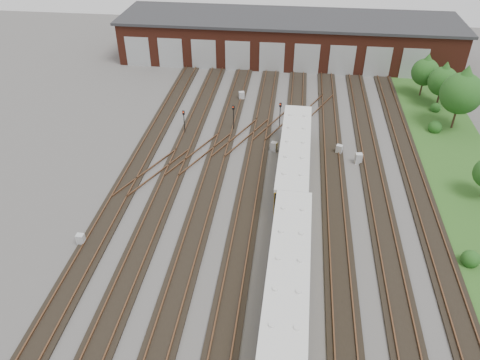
# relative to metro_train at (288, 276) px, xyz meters

# --- Properties ---
(ground) EXTENTS (120.00, 120.00, 0.00)m
(ground) POSITION_rel_metro_train_xyz_m (-2.00, 8.27, -2.02)
(ground) COLOR #4B4845
(ground) RESTS_ON ground
(track_network) EXTENTS (30.40, 70.00, 0.33)m
(track_network) POSITION_rel_metro_train_xyz_m (-2.17, 8.86, -1.91)
(track_network) COLOR black
(track_network) RESTS_ON ground
(maintenance_shed) EXTENTS (51.00, 12.50, 6.35)m
(maintenance_shed) POSITION_rel_metro_train_xyz_m (-2.01, 48.24, 1.18)
(maintenance_shed) COLOR #522014
(maintenance_shed) RESTS_ON ground
(grass_verge) EXTENTS (8.00, 55.00, 0.05)m
(grass_verge) POSITION_rel_metro_train_xyz_m (17.00, 18.27, -2.00)
(grass_verge) COLOR #224E1A
(grass_verge) RESTS_ON ground
(metro_train) EXTENTS (3.14, 48.03, 3.30)m
(metro_train) POSITION_rel_metro_train_xyz_m (0.00, 0.00, 0.00)
(metro_train) COLOR black
(metro_train) RESTS_ON ground
(signal_mast_0) EXTENTS (0.25, 0.24, 2.88)m
(signal_mast_0) POSITION_rel_metro_train_xyz_m (-12.60, 22.71, -0.16)
(signal_mast_0) COLOR black
(signal_mast_0) RESTS_ON ground
(signal_mast_1) EXTENTS (0.29, 0.28, 3.13)m
(signal_mast_1) POSITION_rel_metro_train_xyz_m (-1.90, 25.53, -0.02)
(signal_mast_1) COLOR black
(signal_mast_1) RESTS_ON ground
(signal_mast_2) EXTENTS (0.28, 0.27, 3.10)m
(signal_mast_2) POSITION_rel_metro_train_xyz_m (-7.16, 24.22, -0.04)
(signal_mast_2) COLOR black
(signal_mast_2) RESTS_ON ground
(signal_mast_3) EXTENTS (0.29, 0.27, 3.09)m
(signal_mast_3) POSITION_rel_metro_train_xyz_m (1.34, 21.39, -0.03)
(signal_mast_3) COLOR black
(signal_mast_3) RESTS_ON ground
(relay_cabinet_0) EXTENTS (0.64, 0.54, 1.03)m
(relay_cabinet_0) POSITION_rel_metro_train_xyz_m (-17.00, 3.41, -1.51)
(relay_cabinet_0) COLOR #AFB2B5
(relay_cabinet_0) RESTS_ON ground
(relay_cabinet_1) EXTENTS (0.81, 0.73, 1.12)m
(relay_cabinet_1) POSITION_rel_metro_train_xyz_m (-7.20, 32.39, -1.46)
(relay_cabinet_1) COLOR #AFB2B5
(relay_cabinet_1) RESTS_ON ground
(relay_cabinet_2) EXTENTS (0.77, 0.71, 1.05)m
(relay_cabinet_2) POSITION_rel_metro_train_xyz_m (-2.20, 20.12, -1.49)
(relay_cabinet_2) COLOR #AFB2B5
(relay_cabinet_2) RESTS_ON ground
(relay_cabinet_3) EXTENTS (0.74, 0.64, 1.12)m
(relay_cabinet_3) POSITION_rel_metro_train_xyz_m (6.65, 18.77, -1.46)
(relay_cabinet_3) COLOR #AFB2B5
(relay_cabinet_3) RESTS_ON ground
(relay_cabinet_4) EXTENTS (0.77, 0.70, 1.05)m
(relay_cabinet_4) POSITION_rel_metro_train_xyz_m (4.75, 20.37, -1.50)
(relay_cabinet_4) COLOR #AFB2B5
(relay_cabinet_4) RESTS_ON ground
(tree_0) EXTENTS (3.47, 3.47, 5.75)m
(tree_0) POSITION_rel_metro_train_xyz_m (16.19, 36.61, 1.67)
(tree_0) COLOR #342217
(tree_0) RESTS_ON ground
(tree_1) EXTENTS (3.57, 3.57, 5.92)m
(tree_1) POSITION_rel_metro_train_xyz_m (17.68, 33.55, 1.78)
(tree_1) COLOR #342217
(tree_1) RESTS_ON ground
(tree_2) EXTENTS (4.67, 4.67, 7.73)m
(tree_2) POSITION_rel_metro_train_xyz_m (18.17, 27.79, 2.95)
(tree_2) COLOR #342217
(tree_2) RESTS_ON ground
(bush_0) EXTENTS (1.43, 1.43, 1.43)m
(bush_0) POSITION_rel_metro_train_xyz_m (14.12, 5.01, -1.31)
(bush_0) COLOR #1C4614
(bush_0) RESTS_ON ground
(bush_1) EXTENTS (1.55, 1.55, 1.55)m
(bush_1) POSITION_rel_metro_train_xyz_m (15.97, 26.70, -1.25)
(bush_1) COLOR #1C4614
(bush_1) RESTS_ON ground
(bush_2) EXTENTS (1.27, 1.27, 1.27)m
(bush_2) POSITION_rel_metro_train_xyz_m (17.20, 32.11, -1.38)
(bush_2) COLOR #1C4614
(bush_2) RESTS_ON ground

